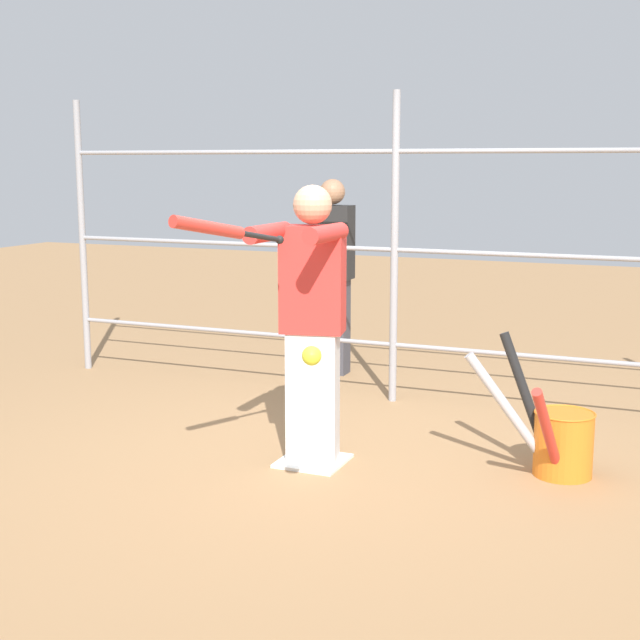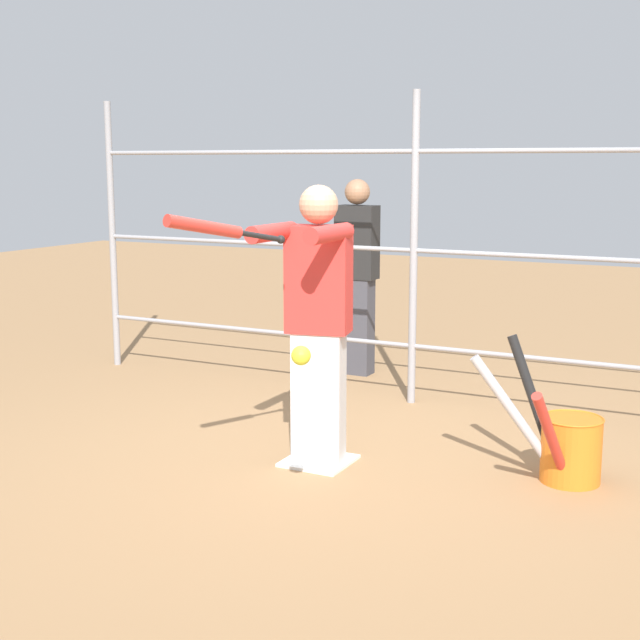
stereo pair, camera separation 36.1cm
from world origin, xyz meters
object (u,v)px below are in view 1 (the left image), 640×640
(baseball_bat_swinging, at_px, (218,229))
(softball_in_flight, at_px, (312,356))
(batter, at_px, (312,316))
(bat_bucket, at_px, (558,439))
(bystander_behind_fence, at_px, (332,274))

(baseball_bat_swinging, height_order, softball_in_flight, baseball_bat_swinging)
(batter, relative_size, softball_in_flight, 18.06)
(softball_in_flight, bearing_deg, bat_bucket, -124.25)
(bat_bucket, distance_m, bystander_behind_fence, 3.04)
(baseball_bat_swinging, distance_m, softball_in_flight, 0.85)
(baseball_bat_swinging, height_order, bat_bucket, baseball_bat_swinging)
(batter, bearing_deg, bat_bucket, -165.62)
(batter, xyz_separation_m, softball_in_flight, (-0.46, 1.08, 0.01))
(batter, height_order, softball_in_flight, batter)
(bat_bucket, bearing_deg, softball_in_flight, 55.75)
(bystander_behind_fence, bearing_deg, batter, 109.03)
(batter, height_order, bystander_behind_fence, batter)
(softball_in_flight, relative_size, bat_bucket, 0.11)
(baseball_bat_swinging, distance_m, bystander_behind_fence, 3.35)
(baseball_bat_swinging, bearing_deg, batter, -98.20)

